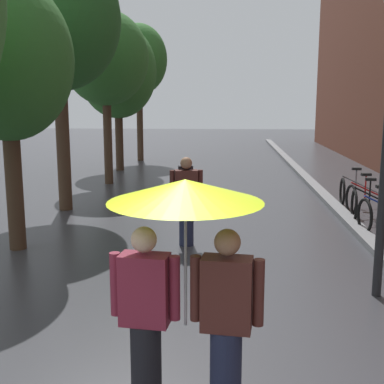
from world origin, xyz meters
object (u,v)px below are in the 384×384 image
object	(u,v)px
street_tree_4	(118,71)
pedestrian_walking_midground	(186,199)
street_tree_1	(6,61)
street_tree_2	(57,20)
street_tree_5	(139,60)
street_tree_3	(105,59)
couple_under_umbrella	(185,255)
parked_bicycle_5	(379,205)
parked_bicycle_6	(374,199)
parked_bicycle_7	(364,191)

from	to	relation	value
street_tree_4	pedestrian_walking_midground	xyz separation A→B (m)	(3.16, -9.45, -2.69)
street_tree_1	pedestrian_walking_midground	world-z (taller)	street_tree_1
street_tree_2	street_tree_5	xyz separation A→B (m)	(0.21, 9.62, -0.19)
street_tree_3	couple_under_umbrella	world-z (taller)	street_tree_3
parked_bicycle_5	parked_bicycle_6	bearing A→B (deg)	82.78
pedestrian_walking_midground	street_tree_1	bearing A→B (deg)	-171.92
parked_bicycle_6	parked_bicycle_7	world-z (taller)	same
street_tree_3	street_tree_4	xyz separation A→B (m)	(-0.26, 2.97, -0.22)
street_tree_3	street_tree_5	bearing A→B (deg)	89.83
street_tree_2	street_tree_4	world-z (taller)	street_tree_2
street_tree_4	street_tree_2	bearing A→B (deg)	-89.42
street_tree_2	pedestrian_walking_midground	xyz separation A→B (m)	(3.09, -2.76, -3.47)
street_tree_1	parked_bicycle_7	distance (m)	8.57
street_tree_3	street_tree_4	world-z (taller)	street_tree_4
street_tree_5	parked_bicycle_6	xyz separation A→B (m)	(6.94, -9.72, -3.76)
street_tree_4	couple_under_umbrella	size ratio (longest dim) A/B	2.61
street_tree_3	street_tree_1	bearing A→B (deg)	-90.53
street_tree_2	parked_bicycle_5	size ratio (longest dim) A/B	5.18
street_tree_3	parked_bicycle_6	distance (m)	8.63
street_tree_3	parked_bicycle_5	bearing A→B (deg)	-33.56
street_tree_2	parked_bicycle_5	bearing A→B (deg)	-6.68
street_tree_5	parked_bicycle_5	bearing A→B (deg)	-56.77
street_tree_1	couple_under_umbrella	distance (m)	5.93
street_tree_1	pedestrian_walking_midground	distance (m)	3.81
street_tree_3	couple_under_umbrella	distance (m)	12.15
parked_bicycle_6	parked_bicycle_7	size ratio (longest dim) A/B	1.01
street_tree_2	street_tree_3	world-z (taller)	street_tree_2
parked_bicycle_6	street_tree_3	bearing A→B (deg)	151.20
street_tree_2	parked_bicycle_6	distance (m)	8.17
street_tree_3	parked_bicycle_7	bearing A→B (deg)	-22.87
parked_bicycle_7	pedestrian_walking_midground	distance (m)	5.43
street_tree_5	street_tree_2	bearing A→B (deg)	-91.28
street_tree_5	street_tree_1	bearing A→B (deg)	-90.37
parked_bicycle_5	parked_bicycle_7	bearing A→B (deg)	86.02
street_tree_4	parked_bicycle_7	xyz separation A→B (m)	(7.24, -5.91, -3.17)
street_tree_3	parked_bicycle_7	xyz separation A→B (m)	(6.98, -2.94, -3.39)
street_tree_5	couple_under_umbrella	world-z (taller)	street_tree_5
street_tree_2	couple_under_umbrella	bearing A→B (deg)	-65.95
parked_bicycle_6	parked_bicycle_7	distance (m)	0.88
street_tree_2	parked_bicycle_5	world-z (taller)	street_tree_2
parked_bicycle_7	pedestrian_walking_midground	size ratio (longest dim) A/B	0.71
street_tree_1	parked_bicycle_6	distance (m)	8.18
pedestrian_walking_midground	couple_under_umbrella	bearing A→B (deg)	-85.79
street_tree_3	pedestrian_walking_midground	bearing A→B (deg)	-65.98
street_tree_4	parked_bicycle_7	distance (m)	9.87
street_tree_1	street_tree_2	xyz separation A→B (m)	(-0.13, 3.18, 1.10)
parked_bicycle_5	pedestrian_walking_midground	distance (m)	4.44
parked_bicycle_7	street_tree_3	bearing A→B (deg)	157.13
street_tree_5	parked_bicycle_7	bearing A→B (deg)	-51.78
street_tree_4	street_tree_5	bearing A→B (deg)	84.49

